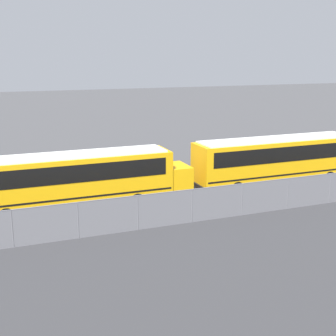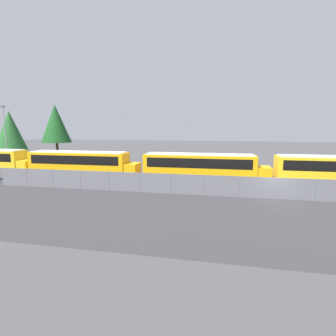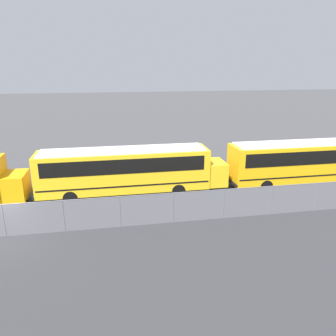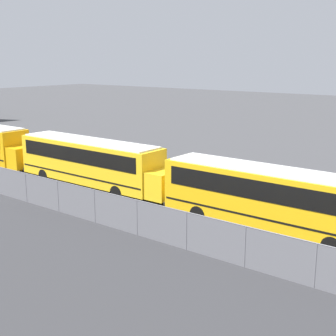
{
  "view_description": "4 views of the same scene",
  "coord_description": "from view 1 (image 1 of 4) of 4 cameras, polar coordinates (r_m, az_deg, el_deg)",
  "views": [
    {
      "loc": [
        -25.32,
        -21.68,
        8.8
      ],
      "look_at": [
        -14.85,
        4.66,
        1.93
      ],
      "focal_mm": 50.0,
      "sensor_mm": 36.0,
      "label": 1
    },
    {
      "loc": [
        -4.63,
        -23.3,
        6.08
      ],
      "look_at": [
        -10.27,
        4.04,
        1.77
      ],
      "focal_mm": 28.0,
      "sensor_mm": 36.0,
      "label": 2
    },
    {
      "loc": [
        5.77,
        -17.07,
        8.81
      ],
      "look_at": [
        9.61,
        3.96,
        2.1
      ],
      "focal_mm": 35.0,
      "sensor_mm": 36.0,
      "label": 3
    },
    {
      "loc": [
        30.25,
        -16.68,
        8.71
      ],
      "look_at": [
        12.99,
        5.52,
        2.15
      ],
      "focal_mm": 50.0,
      "sensor_mm": 36.0,
      "label": 4
    }
  ],
  "objects": [
    {
      "name": "school_bus_2",
      "position": [
        27.31,
        -11.25,
        -1.12
      ],
      "size": [
        13.26,
        2.44,
        3.35
      ],
      "color": "#EDA80F",
      "rests_on": "ground_plane"
    },
    {
      "name": "school_bus_3",
      "position": [
        32.8,
        13.5,
        1.23
      ],
      "size": [
        13.26,
        2.44,
        3.35
      ],
      "color": "#EDA80F",
      "rests_on": "ground_plane"
    }
  ]
}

